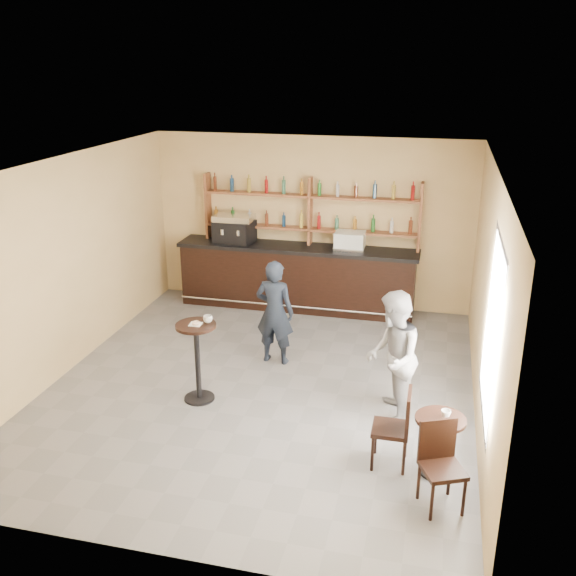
% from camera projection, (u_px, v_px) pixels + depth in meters
% --- Properties ---
extents(floor, '(7.00, 7.00, 0.00)m').
position_uv_depth(floor, '(262.00, 385.00, 9.38)').
color(floor, slate).
rests_on(floor, ground).
extents(ceiling, '(7.00, 7.00, 0.00)m').
position_uv_depth(ceiling, '(258.00, 166.00, 8.29)').
color(ceiling, white).
rests_on(ceiling, wall_back).
extents(wall_back, '(7.00, 0.00, 7.00)m').
position_uv_depth(wall_back, '(311.00, 222.00, 12.03)').
color(wall_back, tan).
rests_on(wall_back, floor).
extents(wall_front, '(7.00, 0.00, 7.00)m').
position_uv_depth(wall_front, '(151.00, 410.00, 5.63)').
color(wall_front, tan).
rests_on(wall_front, floor).
extents(wall_left, '(0.00, 7.00, 7.00)m').
position_uv_depth(wall_left, '(66.00, 266.00, 9.50)').
color(wall_left, tan).
rests_on(wall_left, floor).
extents(wall_right, '(0.00, 7.00, 7.00)m').
position_uv_depth(wall_right, '(486.00, 300.00, 8.17)').
color(wall_right, tan).
rests_on(wall_right, floor).
extents(window_pane, '(0.00, 2.00, 2.00)m').
position_uv_depth(window_pane, '(492.00, 330.00, 7.04)').
color(window_pane, white).
rests_on(window_pane, wall_right).
extents(window_frame, '(0.04, 1.70, 2.10)m').
position_uv_depth(window_frame, '(492.00, 330.00, 7.04)').
color(window_frame, black).
rests_on(window_frame, wall_right).
extents(shelf_unit, '(4.00, 0.26, 1.40)m').
position_uv_depth(shelf_unit, '(310.00, 213.00, 11.84)').
color(shelf_unit, brown).
rests_on(shelf_unit, wall_back).
extents(liquor_bottles, '(3.68, 0.10, 1.00)m').
position_uv_depth(liquor_bottles, '(310.00, 204.00, 11.78)').
color(liquor_bottles, '#8C5919').
rests_on(liquor_bottles, shelf_unit).
extents(bar_counter, '(4.49, 0.88, 1.22)m').
position_uv_depth(bar_counter, '(297.00, 277.00, 12.09)').
color(bar_counter, black).
rests_on(bar_counter, floor).
extents(espresso_machine, '(0.79, 0.58, 0.52)m').
position_uv_depth(espresso_machine, '(234.00, 229.00, 12.06)').
color(espresso_machine, black).
rests_on(espresso_machine, bar_counter).
extents(pastry_case, '(0.59, 0.49, 0.33)m').
position_uv_depth(pastry_case, '(350.00, 241.00, 11.61)').
color(pastry_case, silver).
rests_on(pastry_case, bar_counter).
extents(pedestal_table, '(0.65, 0.65, 1.14)m').
position_uv_depth(pedestal_table, '(198.00, 362.00, 8.81)').
color(pedestal_table, black).
rests_on(pedestal_table, floor).
extents(napkin, '(0.17, 0.17, 0.00)m').
position_uv_depth(napkin, '(196.00, 324.00, 8.61)').
color(napkin, white).
rests_on(napkin, pedestal_table).
extents(donut, '(0.14, 0.14, 0.04)m').
position_uv_depth(donut, '(196.00, 323.00, 8.59)').
color(donut, '#C37C47').
rests_on(donut, napkin).
extents(cup_pedestal, '(0.16, 0.16, 0.10)m').
position_uv_depth(cup_pedestal, '(208.00, 319.00, 8.66)').
color(cup_pedestal, white).
rests_on(cup_pedestal, pedestal_table).
extents(man_main, '(0.63, 0.44, 1.66)m').
position_uv_depth(man_main, '(275.00, 312.00, 9.85)').
color(man_main, black).
rests_on(man_main, floor).
extents(cafe_table, '(0.61, 0.61, 0.73)m').
position_uv_depth(cafe_table, '(438.00, 446.00, 7.28)').
color(cafe_table, black).
rests_on(cafe_table, floor).
extents(cup_cafe, '(0.13, 0.13, 0.10)m').
position_uv_depth(cup_cafe, '(446.00, 414.00, 7.13)').
color(cup_cafe, white).
rests_on(cup_cafe, cafe_table).
extents(chair_west, '(0.42, 0.42, 0.97)m').
position_uv_depth(chair_west, '(390.00, 428.00, 7.41)').
color(chair_west, black).
rests_on(chair_west, floor).
extents(chair_south, '(0.55, 0.55, 0.96)m').
position_uv_depth(chair_south, '(443.00, 469.00, 6.68)').
color(chair_south, black).
rests_on(chair_south, floor).
extents(patron_second, '(0.74, 0.91, 1.77)m').
position_uv_depth(patron_second, '(392.00, 357.00, 8.24)').
color(patron_second, gray).
rests_on(patron_second, floor).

